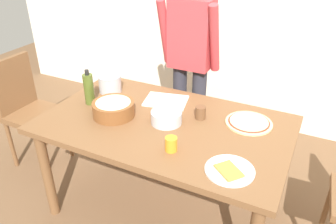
{
  "coord_description": "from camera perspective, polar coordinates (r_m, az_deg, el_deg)",
  "views": [
    {
      "loc": [
        0.84,
        -1.66,
        1.88
      ],
      "look_at": [
        0.0,
        0.05,
        0.81
      ],
      "focal_mm": 35.72,
      "sensor_mm": 36.0,
      "label": 1
    }
  ],
  "objects": [
    {
      "name": "person_cook",
      "position": [
        2.77,
        3.84,
        9.44
      ],
      "size": [
        0.49,
        0.25,
        1.62
      ],
      "color": "#2D2D38",
      "rests_on": "ground"
    },
    {
      "name": "plate_with_slice",
      "position": [
        1.78,
        10.46,
        -9.76
      ],
      "size": [
        0.26,
        0.26,
        0.02
      ],
      "color": "white",
      "rests_on": "dining_table"
    },
    {
      "name": "olive_oil_bottle",
      "position": [
        2.41,
        -13.32,
        3.88
      ],
      "size": [
        0.07,
        0.07,
        0.26
      ],
      "color": "#47561E",
      "rests_on": "dining_table"
    },
    {
      "name": "ground",
      "position": [
        2.64,
        -0.5,
        -16.01
      ],
      "size": [
        8.0,
        8.0,
        0.0
      ],
      "primitive_type": "plane",
      "color": "brown"
    },
    {
      "name": "steel_pot",
      "position": [
        2.59,
        -9.87,
        4.85
      ],
      "size": [
        0.17,
        0.17,
        0.13
      ],
      "color": "#B7B7BC",
      "rests_on": "dining_table"
    },
    {
      "name": "cup_small_brown",
      "position": [
        2.2,
        5.57,
        -0.09
      ],
      "size": [
        0.07,
        0.07,
        0.08
      ],
      "primitive_type": "cylinder",
      "color": "brown",
      "rests_on": "dining_table"
    },
    {
      "name": "dining_table",
      "position": [
        2.22,
        -0.57,
        -3.75
      ],
      "size": [
        1.6,
        0.96,
        0.76
      ],
      "color": "brown",
      "rests_on": "ground"
    },
    {
      "name": "chair_wooden_left",
      "position": [
        3.06,
        -22.86,
        0.9
      ],
      "size": [
        0.4,
        0.4,
        0.95
      ],
      "color": "brown",
      "rests_on": "ground"
    },
    {
      "name": "cutting_board_white",
      "position": [
        2.42,
        -0.34,
        1.93
      ],
      "size": [
        0.34,
        0.28,
        0.01
      ],
      "primitive_type": "cube",
      "rotation": [
        0.0,
        0.0,
        0.22
      ],
      "color": "white",
      "rests_on": "dining_table"
    },
    {
      "name": "cup_orange",
      "position": [
        1.88,
        0.53,
        -5.49
      ],
      "size": [
        0.07,
        0.07,
        0.08
      ],
      "primitive_type": "cylinder",
      "color": "orange",
      "rests_on": "dining_table"
    },
    {
      "name": "pizza_raw_on_board",
      "position": [
        2.21,
        13.63,
        -1.75
      ],
      "size": [
        0.3,
        0.3,
        0.02
      ],
      "color": "beige",
      "rests_on": "dining_table"
    },
    {
      "name": "mixing_bowl_steel",
      "position": [
        2.14,
        -0.25,
        -0.87
      ],
      "size": [
        0.2,
        0.2,
        0.08
      ],
      "color": "#B7B7BC",
      "rests_on": "dining_table"
    },
    {
      "name": "popcorn_bowl",
      "position": [
        2.24,
        -9.28,
        0.8
      ],
      "size": [
        0.28,
        0.28,
        0.11
      ],
      "color": "brown",
      "rests_on": "dining_table"
    }
  ]
}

